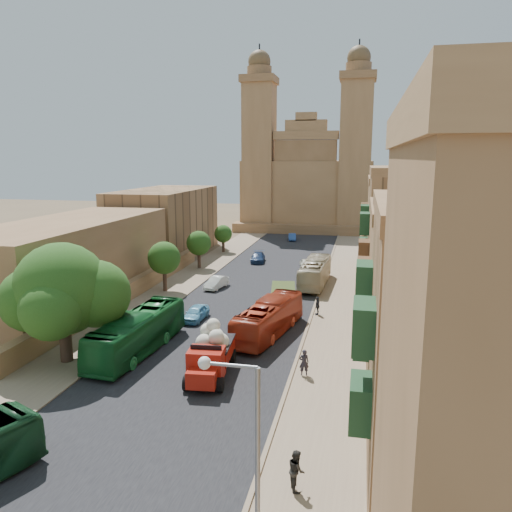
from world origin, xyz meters
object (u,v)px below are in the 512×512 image
at_px(street_tree_c, 199,243).
at_px(red_truck, 211,353).
at_px(bus_green_north, 138,333).
at_px(car_white_a, 216,283).
at_px(street_tree_b, 164,258).
at_px(pedestrian_c, 317,306).
at_px(bus_cream_east, 315,272).
at_px(bus_red_east, 269,318).
at_px(street_tree_a, 112,293).
at_px(car_blue_b, 292,237).
at_px(pedestrian_b, 296,470).
at_px(street_tree_d, 223,234).
at_px(car_dkblue, 258,257).
at_px(church, 309,183).
at_px(car_blue_a, 196,313).
at_px(car_cream, 279,305).
at_px(olive_pickup, 283,298).
at_px(pedestrian_a, 304,363).
at_px(car_white_b, 305,263).
at_px(ficus_tree, 63,292).

xyz_separation_m(street_tree_c, red_truck, (11.60, -32.16, -1.74)).
height_order(bus_green_north, car_white_a, bus_green_north).
distance_m(street_tree_b, pedestrian_c, 18.47).
bearing_deg(bus_cream_east, bus_red_east, 85.31).
xyz_separation_m(street_tree_a, bus_red_east, (14.00, 0.42, -1.53)).
bearing_deg(car_blue_b, pedestrian_b, -90.52).
bearing_deg(red_truck, bus_red_east, 74.37).
xyz_separation_m(street_tree_d, bus_red_east, (14.00, -35.58, -1.39)).
bearing_deg(car_white_a, car_dkblue, 94.17).
height_order(church, pedestrian_b, church).
relative_size(car_blue_a, car_white_a, 0.98).
bearing_deg(car_blue_a, car_dkblue, 91.39).
distance_m(red_truck, pedestrian_c, 16.12).
bearing_deg(pedestrian_b, car_cream, -8.67).
bearing_deg(bus_red_east, street_tree_b, -28.14).
xyz_separation_m(olive_pickup, bus_cream_east, (2.15, 10.12, 0.46)).
xyz_separation_m(street_tree_d, car_blue_b, (9.10, 13.34, -2.25)).
relative_size(bus_cream_east, car_blue_a, 2.77).
height_order(street_tree_d, car_blue_b, street_tree_d).
height_order(street_tree_d, car_white_a, street_tree_d).
distance_m(red_truck, pedestrian_a, 6.40).
relative_size(street_tree_b, car_white_a, 1.39).
distance_m(street_tree_b, car_white_b, 21.07).
distance_m(street_tree_a, olive_pickup, 16.26).
relative_size(car_cream, pedestrian_c, 2.64).
xyz_separation_m(bus_green_north, pedestrian_a, (12.88, -1.44, -0.67)).
bearing_deg(car_white_b, car_cream, 78.77).
xyz_separation_m(street_tree_d, pedestrian_c, (17.50, -29.19, -1.98)).
distance_m(street_tree_a, pedestrian_c, 18.90).
distance_m(street_tree_c, car_white_b, 14.69).
relative_size(ficus_tree, street_tree_d, 2.05).
relative_size(bus_red_east, car_cream, 2.26).
relative_size(street_tree_d, car_blue_a, 1.09).
bearing_deg(street_tree_c, car_blue_b, 70.24).
bearing_deg(street_tree_c, street_tree_a, -90.00).
distance_m(bus_cream_east, car_blue_a, 17.94).
xyz_separation_m(bus_red_east, car_cream, (-0.23, 6.49, -0.82)).
bearing_deg(car_cream, bus_green_north, 70.16).
bearing_deg(car_blue_b, street_tree_b, -112.39).
distance_m(bus_red_east, car_white_b, 27.02).
bearing_deg(church, ficus_tree, -97.20).
bearing_deg(car_cream, street_tree_c, -35.34).
relative_size(street_tree_d, car_blue_b, 1.15).
xyz_separation_m(church, street_tree_c, (-10.00, -42.61, -6.12)).
height_order(pedestrian_a, pedestrian_c, pedestrian_a).
xyz_separation_m(bus_red_east, car_white_a, (-8.67, 13.80, -0.81)).
xyz_separation_m(red_truck, bus_green_north, (-6.65, 2.76, -0.05)).
xyz_separation_m(street_tree_a, car_white_a, (5.33, 14.23, -2.34)).
height_order(bus_red_east, car_blue_a, bus_red_east).
bearing_deg(olive_pickup, pedestrian_c, -18.84).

